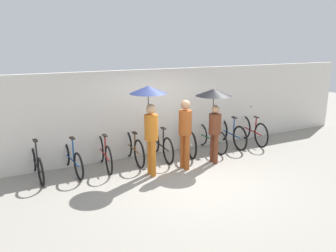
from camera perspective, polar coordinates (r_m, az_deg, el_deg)
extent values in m
plane|color=gray|center=(7.71, 4.23, -9.28)|extent=(30.00, 30.00, 0.00)
cube|color=silver|center=(9.17, -2.59, 2.43)|extent=(14.37, 0.12, 2.38)
torus|color=black|center=(8.72, -22.46, -5.22)|extent=(0.09, 0.66, 0.66)
torus|color=black|center=(7.76, -21.28, -7.48)|extent=(0.09, 0.66, 0.66)
cylinder|color=black|center=(8.24, -21.91, -6.28)|extent=(0.11, 1.02, 0.04)
cylinder|color=black|center=(7.97, -21.90, -4.59)|extent=(0.04, 0.04, 0.62)
cube|color=black|center=(7.87, -22.12, -2.33)|extent=(0.10, 0.21, 0.03)
cylinder|color=black|center=(8.61, -22.68, -3.07)|extent=(0.04, 0.04, 0.69)
cylinder|color=black|center=(8.52, -22.90, -0.87)|extent=(0.44, 0.06, 0.03)
torus|color=black|center=(8.81, -17.45, -4.54)|extent=(0.11, 0.67, 0.66)
torus|color=black|center=(7.82, -15.29, -6.80)|extent=(0.11, 0.67, 0.66)
cylinder|color=#19478C|center=(8.32, -16.43, -5.60)|extent=(0.14, 1.09, 0.04)
cylinder|color=#19478C|center=(8.05, -16.19, -4.10)|extent=(0.04, 0.04, 0.57)
cube|color=black|center=(7.96, -16.34, -2.04)|extent=(0.11, 0.21, 0.03)
cylinder|color=#19478C|center=(8.71, -17.63, -2.25)|extent=(0.04, 0.04, 0.73)
cylinder|color=#19478C|center=(8.61, -17.81, 0.08)|extent=(0.44, 0.07, 0.03)
torus|color=black|center=(8.87, -11.69, -3.85)|extent=(0.10, 0.72, 0.72)
torus|color=black|center=(7.95, -10.29, -5.93)|extent=(0.10, 0.72, 0.72)
cylinder|color=maroon|center=(8.41, -11.03, -4.83)|extent=(0.11, 0.99, 0.04)
cylinder|color=maroon|center=(8.17, -10.86, -3.48)|extent=(0.04, 0.04, 0.52)
cube|color=black|center=(8.09, -10.95, -1.62)|extent=(0.10, 0.21, 0.03)
cylinder|color=maroon|center=(8.78, -11.79, -1.97)|extent=(0.04, 0.04, 0.60)
cylinder|color=maroon|center=(8.70, -11.89, -0.06)|extent=(0.44, 0.06, 0.03)
torus|color=black|center=(9.14, -7.11, -3.04)|extent=(0.07, 0.74, 0.74)
torus|color=black|center=(8.27, -5.03, -4.86)|extent=(0.07, 0.74, 0.74)
cylinder|color=brown|center=(8.70, -6.12, -3.91)|extent=(0.07, 0.96, 0.04)
cylinder|color=brown|center=(8.48, -5.79, -2.79)|extent=(0.04, 0.04, 0.45)
cube|color=black|center=(8.42, -5.83, -1.22)|extent=(0.10, 0.20, 0.03)
cylinder|color=brown|center=(9.04, -7.18, -0.88)|extent=(0.04, 0.04, 0.71)
cylinder|color=brown|center=(8.95, -7.25, 1.33)|extent=(0.44, 0.04, 0.03)
torus|color=black|center=(9.42, -2.39, -2.49)|extent=(0.10, 0.72, 0.72)
torus|color=black|center=(8.51, 0.03, -4.34)|extent=(0.10, 0.72, 0.72)
cylinder|color=black|center=(8.96, -1.24, -3.37)|extent=(0.11, 1.02, 0.04)
cylinder|color=black|center=(8.73, -0.82, -2.11)|extent=(0.04, 0.04, 0.51)
cube|color=black|center=(8.65, -0.83, -0.40)|extent=(0.10, 0.21, 0.03)
cylinder|color=black|center=(9.32, -2.41, -0.36)|extent=(0.04, 0.04, 0.72)
cylinder|color=black|center=(9.23, -2.44, 1.81)|extent=(0.44, 0.06, 0.03)
torus|color=black|center=(9.76, 2.25, -1.72)|extent=(0.21, 0.77, 0.77)
torus|color=black|center=(8.88, 4.13, -3.39)|extent=(0.21, 0.77, 0.77)
cylinder|color=#A59E93|center=(9.32, 3.15, -2.52)|extent=(0.23, 0.96, 0.04)
cylinder|color=#A59E93|center=(9.09, 3.51, -1.25)|extent=(0.04, 0.04, 0.52)
cube|color=black|center=(9.02, 3.53, 0.43)|extent=(0.13, 0.21, 0.03)
cylinder|color=#A59E93|center=(9.67, 2.27, 0.22)|extent=(0.04, 0.04, 0.68)
cylinder|color=#A59E93|center=(9.59, 2.29, 2.18)|extent=(0.44, 0.12, 0.03)
torus|color=black|center=(10.11, 5.73, -1.46)|extent=(0.05, 0.69, 0.69)
torus|color=black|center=(9.32, 9.05, -2.94)|extent=(0.05, 0.69, 0.69)
cylinder|color=#19662D|center=(9.71, 7.32, -2.17)|extent=(0.04, 1.00, 0.04)
cylinder|color=#19662D|center=(9.50, 7.97, -0.82)|extent=(0.04, 0.04, 0.56)
cube|color=black|center=(9.42, 8.03, 0.90)|extent=(0.09, 0.20, 0.03)
cylinder|color=#19662D|center=(10.01, 5.78, 0.57)|extent=(0.04, 0.04, 0.74)
cylinder|color=#19662D|center=(9.93, 5.84, 2.65)|extent=(0.44, 0.03, 0.03)
torus|color=black|center=(10.67, 9.27, -0.56)|extent=(0.14, 0.75, 0.75)
torus|color=black|center=(9.77, 12.42, -2.10)|extent=(0.14, 0.75, 0.75)
cylinder|color=#19478C|center=(10.22, 10.78, -1.30)|extent=(0.16, 1.09, 0.04)
cylinder|color=#19478C|center=(9.99, 11.41, -0.10)|extent=(0.04, 0.04, 0.53)
cube|color=black|center=(9.93, 11.49, 1.47)|extent=(0.11, 0.21, 0.03)
cylinder|color=#19478C|center=(10.59, 9.34, 1.14)|extent=(0.04, 0.04, 0.65)
cylinder|color=#19478C|center=(10.52, 9.41, 2.88)|extent=(0.44, 0.08, 0.03)
torus|color=black|center=(11.07, 13.15, -0.19)|extent=(0.19, 0.75, 0.76)
torus|color=black|center=(10.23, 15.92, -1.56)|extent=(0.19, 0.75, 0.76)
cylinder|color=maroon|center=(10.64, 14.48, -0.85)|extent=(0.22, 1.01, 0.04)
cylinder|color=maroon|center=(10.44, 15.06, 0.16)|extent=(0.04, 0.04, 0.47)
cube|color=black|center=(10.38, 15.14, 1.50)|extent=(0.13, 0.21, 0.03)
cylinder|color=maroon|center=(10.99, 13.25, 1.52)|extent=(0.04, 0.04, 0.68)
cylinder|color=maroon|center=(10.92, 13.35, 3.26)|extent=(0.44, 0.11, 0.03)
cylinder|color=#C66B1E|center=(7.73, -2.59, -5.68)|extent=(0.13, 0.13, 0.88)
cylinder|color=#C66B1E|center=(7.88, -3.16, -5.28)|extent=(0.13, 0.13, 0.88)
cylinder|color=#C66B1E|center=(7.59, -2.94, -0.22)|extent=(0.32, 0.32, 0.60)
sphere|color=tan|center=(7.49, -2.99, 3.00)|extent=(0.23, 0.23, 0.23)
cylinder|color=#332D28|center=(7.62, -3.43, 2.94)|extent=(0.02, 0.02, 0.74)
cone|color=#19234C|center=(7.54, -3.49, 6.35)|extent=(0.87, 0.87, 0.18)
cylinder|color=#9E4C1E|center=(8.12, 3.34, -4.65)|extent=(0.13, 0.13, 0.89)
cylinder|color=#9E4C1E|center=(8.25, 2.57, -4.32)|extent=(0.13, 0.13, 0.89)
cylinder|color=#9E4C1E|center=(7.98, 3.02, 0.62)|extent=(0.32, 0.32, 0.61)
sphere|color=tan|center=(7.88, 3.06, 3.72)|extent=(0.23, 0.23, 0.23)
cylinder|color=brown|center=(8.62, 8.31, -4.02)|extent=(0.13, 0.13, 0.78)
cylinder|color=brown|center=(8.77, 7.77, -3.68)|extent=(0.13, 0.13, 0.78)
cylinder|color=brown|center=(8.51, 8.19, 0.35)|extent=(0.32, 0.32, 0.53)
sphere|color=tan|center=(8.43, 8.28, 2.91)|extent=(0.20, 0.20, 0.20)
cylinder|color=#332D28|center=(8.55, 7.85, 2.97)|extent=(0.02, 0.02, 0.68)
cone|color=black|center=(8.48, 7.95, 5.82)|extent=(0.93, 0.93, 0.18)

